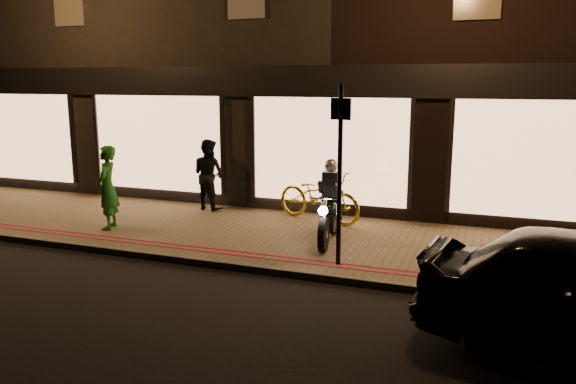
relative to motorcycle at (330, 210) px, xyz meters
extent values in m
plane|color=black|center=(-0.64, -1.87, -0.73)|extent=(90.00, 90.00, 0.00)
cube|color=brown|center=(-0.64, 0.13, -0.67)|extent=(50.00, 4.00, 0.12)
cube|color=#59544C|center=(-0.64, -1.82, -0.67)|extent=(50.00, 0.14, 0.12)
cube|color=maroon|center=(-0.64, -1.42, -0.61)|extent=(50.00, 0.06, 0.01)
cube|color=maroon|center=(-0.64, -1.22, -0.61)|extent=(50.00, 0.06, 0.01)
cube|color=black|center=(-6.64, 7.13, 3.52)|extent=(12.00, 10.00, 8.50)
cube|color=black|center=(-0.64, 2.08, 2.42)|extent=(48.00, 0.12, 0.70)
cube|color=#F9B47C|center=(-9.64, 2.07, 0.88)|extent=(3.60, 0.06, 2.38)
cube|color=#F9B47C|center=(-5.14, 2.07, 0.88)|extent=(3.60, 0.06, 2.38)
cube|color=#F9B47C|center=(-0.64, 2.07, 0.88)|extent=(3.60, 0.06, 2.38)
cube|color=#F9B47C|center=(3.86, 2.07, 0.88)|extent=(3.60, 0.06, 2.38)
cube|color=#3F331E|center=(-7.64, 2.08, 4.47)|extent=(0.90, 0.06, 1.30)
cylinder|color=black|center=(0.09, -0.68, -0.29)|extent=(0.20, 0.65, 0.64)
cylinder|color=black|center=(-0.08, 0.60, -0.29)|extent=(0.20, 0.65, 0.64)
cylinder|color=silver|center=(0.09, -0.68, -0.29)|extent=(0.16, 0.16, 0.14)
cylinder|color=silver|center=(-0.08, 0.60, -0.29)|extent=(0.16, 0.16, 0.14)
cube|color=black|center=(0.00, 0.01, -0.21)|extent=(0.35, 0.73, 0.30)
ellipsoid|color=black|center=(0.01, -0.12, 0.09)|extent=(0.39, 0.54, 0.29)
cube|color=black|center=(-0.04, 0.31, 0.09)|extent=(0.29, 0.57, 0.09)
cylinder|color=silver|center=(0.07, -0.54, 0.34)|extent=(0.60, 0.11, 0.03)
cylinder|color=silver|center=(0.08, -0.63, 0.01)|extent=(0.09, 0.33, 0.71)
sphere|color=white|center=(0.10, -0.77, 0.17)|extent=(0.19, 0.19, 0.17)
cylinder|color=silver|center=(0.06, 0.47, -0.33)|extent=(0.14, 0.55, 0.07)
cube|color=black|center=(-0.02, 0.18, 0.44)|extent=(0.37, 0.26, 0.55)
sphere|color=#ABAFB2|center=(-0.02, 0.12, 0.85)|extent=(0.29, 0.29, 0.26)
cylinder|color=black|center=(-0.14, -0.16, 0.47)|extent=(0.25, 0.60, 0.34)
cylinder|color=black|center=(0.18, -0.12, 0.47)|extent=(0.09, 0.60, 0.34)
cylinder|color=black|center=(-0.16, 0.12, -0.01)|extent=(0.22, 0.29, 0.46)
cylinder|color=black|center=(0.12, 0.16, -0.01)|extent=(0.17, 0.28, 0.46)
cylinder|color=black|center=(0.53, -1.26, 0.89)|extent=(0.09, 0.09, 3.00)
cube|color=black|center=(0.53, -1.26, 1.99)|extent=(0.35, 0.09, 0.35)
imported|color=gold|center=(-0.68, 1.49, -0.06)|extent=(2.24, 1.37, 1.11)
imported|color=#1E671B|center=(-4.58, -0.69, 0.26)|extent=(0.62, 0.74, 1.74)
imported|color=black|center=(-3.50, 1.67, 0.23)|extent=(0.96, 0.84, 1.69)
camera|label=1|loc=(2.91, -10.05, 2.43)|focal=35.00mm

